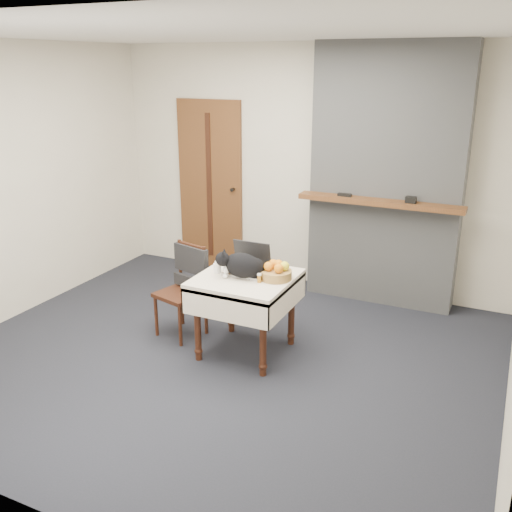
{
  "coord_description": "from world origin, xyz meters",
  "views": [
    {
      "loc": [
        2.14,
        -3.8,
        2.4
      ],
      "look_at": [
        0.27,
        0.13,
        0.91
      ],
      "focal_mm": 40.0,
      "sensor_mm": 36.0,
      "label": 1
    }
  ],
  "objects": [
    {
      "name": "ground",
      "position": [
        0.0,
        0.0,
        0.0
      ],
      "size": [
        4.5,
        4.5,
        0.0
      ],
      "primitive_type": "plane",
      "color": "black",
      "rests_on": "ground"
    },
    {
      "name": "pill_bottle",
      "position": [
        0.32,
        0.1,
        0.74
      ],
      "size": [
        0.04,
        0.04,
        0.08
      ],
      "color": "#AC6A15",
      "rests_on": "side_table"
    },
    {
      "name": "side_table",
      "position": [
        0.15,
        0.18,
        0.59
      ],
      "size": [
        0.78,
        0.78,
        0.7
      ],
      "color": "#32160D",
      "rests_on": "ground"
    },
    {
      "name": "cat",
      "position": [
        0.15,
        0.15,
        0.8
      ],
      "size": [
        0.5,
        0.3,
        0.24
      ],
      "rotation": [
        0.0,
        0.0,
        0.35
      ],
      "color": "black",
      "rests_on": "side_table"
    },
    {
      "name": "fruit_basket",
      "position": [
        0.4,
        0.24,
        0.76
      ],
      "size": [
        0.26,
        0.26,
        0.15
      ],
      "color": "#AE8746",
      "rests_on": "side_table"
    },
    {
      "name": "laptop",
      "position": [
        0.12,
        0.29,
        0.76
      ],
      "size": [
        0.34,
        0.29,
        0.25
      ],
      "rotation": [
        0.0,
        0.0,
        0.01
      ],
      "color": "#B7B7BC",
      "rests_on": "side_table"
    },
    {
      "name": "cream_jar",
      "position": [
        -0.11,
        0.16,
        0.74
      ],
      "size": [
        0.07,
        0.07,
        0.08
      ],
      "primitive_type": "cylinder",
      "color": "white",
      "rests_on": "side_table"
    },
    {
      "name": "door",
      "position": [
        -1.2,
        1.97,
        1.0
      ],
      "size": [
        0.82,
        0.1,
        2.0
      ],
      "color": "brown",
      "rests_on": "ground"
    },
    {
      "name": "desk_clutter",
      "position": [
        0.3,
        0.24,
        0.7
      ],
      "size": [
        0.13,
        0.07,
        0.01
      ],
      "primitive_type": "cube",
      "rotation": [
        0.0,
        0.0,
        0.45
      ],
      "color": "black",
      "rests_on": "side_table"
    },
    {
      "name": "chair",
      "position": [
        -0.51,
        0.3,
        0.54
      ],
      "size": [
        0.46,
        0.46,
        0.85
      ],
      "rotation": [
        0.0,
        0.0,
        -0.26
      ],
      "color": "#32160D",
      "rests_on": "ground"
    },
    {
      "name": "room_shell",
      "position": [
        0.0,
        0.46,
        1.76
      ],
      "size": [
        4.52,
        4.01,
        2.61
      ],
      "color": "beige",
      "rests_on": "ground"
    },
    {
      "name": "chimney",
      "position": [
        0.9,
        1.85,
        1.3
      ],
      "size": [
        1.62,
        0.48,
        2.6
      ],
      "color": "gray",
      "rests_on": "ground"
    }
  ]
}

